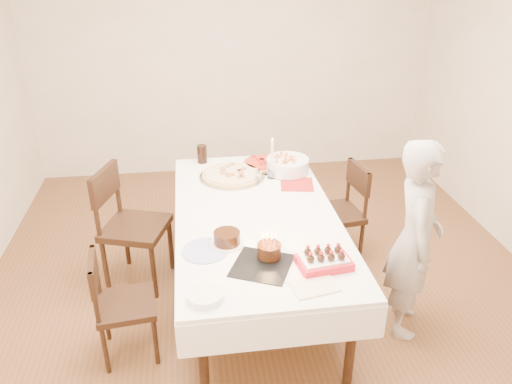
{
  "coord_description": "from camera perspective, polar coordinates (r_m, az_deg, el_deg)",
  "views": [
    {
      "loc": [
        -0.54,
        -3.11,
        2.49
      ],
      "look_at": [
        -0.1,
        -0.03,
        0.92
      ],
      "focal_mm": 35.0,
      "sensor_mm": 36.0,
      "label": 1
    }
  ],
  "objects": [
    {
      "name": "floor",
      "position": [
        4.02,
        1.37,
        -11.55
      ],
      "size": [
        5.0,
        5.0,
        0.0
      ],
      "primitive_type": "plane",
      "color": "brown",
      "rests_on": "ground"
    },
    {
      "name": "wall_back",
      "position": [
        5.75,
        -2.64,
        15.24
      ],
      "size": [
        4.5,
        0.04,
        2.7
      ],
      "primitive_type": "cube",
      "color": "beige",
      "rests_on": "floor"
    },
    {
      "name": "dining_table",
      "position": [
        3.77,
        0.0,
        -7.45
      ],
      "size": [
        1.74,
        2.39,
        0.75
      ],
      "primitive_type": "cube",
      "rotation": [
        0.0,
        0.0,
        0.31
      ],
      "color": "white",
      "rests_on": "floor"
    },
    {
      "name": "chair_right_savory",
      "position": [
        4.27,
        9.08,
        -2.49
      ],
      "size": [
        0.5,
        0.5,
        0.86
      ],
      "primitive_type": null,
      "rotation": [
        0.0,
        0.0,
        0.14
      ],
      "color": "black",
      "rests_on": "floor"
    },
    {
      "name": "chair_left_savory",
      "position": [
        4.01,
        -13.58,
        -3.99
      ],
      "size": [
        0.64,
        0.64,
        0.98
      ],
      "primitive_type": null,
      "rotation": [
        0.0,
        0.0,
        2.82
      ],
      "color": "black",
      "rests_on": "floor"
    },
    {
      "name": "chair_left_dessert",
      "position": [
        3.41,
        -14.59,
        -12.37
      ],
      "size": [
        0.44,
        0.44,
        0.78
      ],
      "primitive_type": null,
      "rotation": [
        0.0,
        0.0,
        3.25
      ],
      "color": "black",
      "rests_on": "floor"
    },
    {
      "name": "person",
      "position": [
        3.5,
        17.67,
        -5.25
      ],
      "size": [
        0.49,
        0.6,
        1.42
      ],
      "primitive_type": "imported",
      "rotation": [
        0.0,
        0.0,
        1.24
      ],
      "color": "#A19C97",
      "rests_on": "floor"
    },
    {
      "name": "pizza_white",
      "position": [
        4.11,
        -2.75,
        1.95
      ],
      "size": [
        0.59,
        0.59,
        0.04
      ],
      "primitive_type": "cylinder",
      "rotation": [
        0.0,
        0.0,
        -0.1
      ],
      "color": "beige",
      "rests_on": "dining_table"
    },
    {
      "name": "pizza_pepperoni",
      "position": [
        4.32,
        0.9,
        3.26
      ],
      "size": [
        0.41,
        0.41,
        0.04
      ],
      "primitive_type": "cylinder",
      "rotation": [
        0.0,
        0.0,
        -0.04
      ],
      "color": "red",
      "rests_on": "dining_table"
    },
    {
      "name": "red_placemat",
      "position": [
        4.01,
        4.69,
        0.85
      ],
      "size": [
        0.3,
        0.3,
        0.01
      ],
      "primitive_type": "cube",
      "rotation": [
        0.0,
        0.0,
        -0.17
      ],
      "color": "#B21E1E",
      "rests_on": "dining_table"
    },
    {
      "name": "pasta_bowl",
      "position": [
        4.19,
        3.62,
        3.09
      ],
      "size": [
        0.38,
        0.38,
        0.11
      ],
      "primitive_type": "cylinder",
      "rotation": [
        0.0,
        0.0,
        -0.06
      ],
      "color": "white",
      "rests_on": "dining_table"
    },
    {
      "name": "taper_candle",
      "position": [
        4.04,
        1.85,
        3.94
      ],
      "size": [
        0.1,
        0.1,
        0.35
      ],
      "primitive_type": "cylinder",
      "rotation": [
        0.0,
        0.0,
        -0.36
      ],
      "color": "white",
      "rests_on": "dining_table"
    },
    {
      "name": "shaker_pair",
      "position": [
        3.98,
        0.27,
        1.53
      ],
      "size": [
        0.09,
        0.09,
        0.1
      ],
      "primitive_type": null,
      "rotation": [
        0.0,
        0.0,
        -0.12
      ],
      "color": "white",
      "rests_on": "dining_table"
    },
    {
      "name": "cola_glass",
      "position": [
        4.4,
        -6.19,
        4.34
      ],
      "size": [
        0.1,
        0.1,
        0.16
      ],
      "primitive_type": "cylinder",
      "rotation": [
        0.0,
        0.0,
        -0.14
      ],
      "color": "black",
      "rests_on": "dining_table"
    },
    {
      "name": "layer_cake",
      "position": [
        3.21,
        -3.34,
        -5.3
      ],
      "size": [
        0.29,
        0.29,
        0.09
      ],
      "primitive_type": "cylinder",
      "rotation": [
        0.0,
        0.0,
        0.41
      ],
      "color": "black",
      "rests_on": "dining_table"
    },
    {
      "name": "cake_board",
      "position": [
        3.03,
        0.67,
        -8.44
      ],
      "size": [
        0.44,
        0.44,
        0.01
      ],
      "primitive_type": "cube",
      "rotation": [
        0.0,
        0.0,
        -0.43
      ],
      "color": "black",
      "rests_on": "dining_table"
    },
    {
      "name": "birthday_cake",
      "position": [
        3.05,
        1.52,
        -6.17
      ],
      "size": [
        0.19,
        0.19,
        0.15
      ],
      "primitive_type": "cylinder",
      "rotation": [
        0.0,
        0.0,
        0.32
      ],
      "color": "#351D0E",
      "rests_on": "dining_table"
    },
    {
      "name": "strawberry_box",
      "position": [
        3.03,
        7.77,
        -7.8
      ],
      "size": [
        0.34,
        0.25,
        0.08
      ],
      "primitive_type": null,
      "rotation": [
        0.0,
        0.0,
        0.14
      ],
      "color": "red",
      "rests_on": "dining_table"
    },
    {
      "name": "box_lid",
      "position": [
        2.88,
        6.68,
        -10.75
      ],
      "size": [
        0.29,
        0.22,
        0.02
      ],
      "primitive_type": "cube",
      "rotation": [
        0.0,
        0.0,
        0.19
      ],
      "color": "beige",
      "rests_on": "dining_table"
    },
    {
      "name": "plate_stack",
      "position": [
        2.78,
        -5.83,
        -11.72
      ],
      "size": [
        0.25,
        0.25,
        0.04
      ],
      "primitive_type": "cylinder",
      "rotation": [
        0.0,
        0.0,
        -0.31
      ],
      "color": "white",
      "rests_on": "dining_table"
    },
    {
      "name": "china_plate",
      "position": [
        3.17,
        -5.82,
        -6.67
      ],
      "size": [
        0.37,
        0.37,
        0.01
      ],
      "primitive_type": "cylinder",
      "rotation": [
        0.0,
        0.0,
        0.34
      ],
      "color": "white",
      "rests_on": "dining_table"
    }
  ]
}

